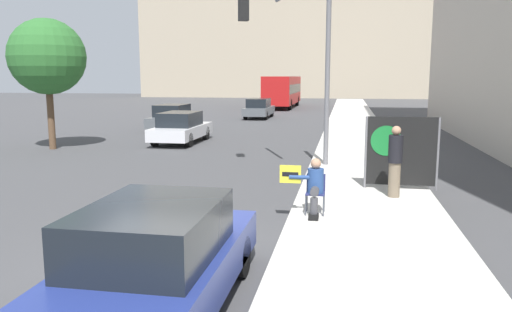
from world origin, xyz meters
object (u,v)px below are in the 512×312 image
at_px(traffic_light_pole, 297,46).
at_px(car_on_road_nearest, 181,128).
at_px(street_tree_near_curb, 47,57).
at_px(city_bus_on_road, 283,90).
at_px(protest_banner, 401,151).
at_px(seated_protester, 314,185).
at_px(jogger_on_sidewalk, 395,161).
at_px(parked_car_curbside, 157,259).
at_px(car_on_road_distant, 259,108).
at_px(car_on_road_midblock, 173,117).

xyz_separation_m(traffic_light_pole, car_on_road_nearest, (-5.94, 5.99, -3.31)).
distance_m(car_on_road_nearest, street_tree_near_curb, 6.39).
height_order(traffic_light_pole, city_bus_on_road, traffic_light_pole).
relative_size(protest_banner, traffic_light_pole, 0.33).
distance_m(seated_protester, jogger_on_sidewalk, 2.65).
bearing_deg(street_tree_near_curb, seated_protester, -37.42).
bearing_deg(traffic_light_pole, parked_car_curbside, -94.26).
relative_size(protest_banner, city_bus_on_road, 0.17).
xyz_separation_m(jogger_on_sidewalk, parked_car_curbside, (-3.54, -6.42, -0.32)).
relative_size(seated_protester, car_on_road_nearest, 0.27).
xyz_separation_m(jogger_on_sidewalk, street_tree_near_curb, (-13.48, 7.02, 2.81)).
bearing_deg(city_bus_on_road, jogger_on_sidewalk, -78.83).
bearing_deg(protest_banner, car_on_road_nearest, 134.88).
bearing_deg(car_on_road_distant, traffic_light_pole, -76.90).
bearing_deg(car_on_road_midblock, seated_protester, -61.78).
bearing_deg(car_on_road_distant, seated_protester, -77.71).
xyz_separation_m(traffic_light_pole, parked_car_curbside, (-0.77, -10.32, -3.29)).
xyz_separation_m(car_on_road_nearest, car_on_road_midblock, (-2.26, 5.26, 0.02)).
bearing_deg(traffic_light_pole, city_bus_on_road, 97.85).
bearing_deg(parked_car_curbside, seated_protester, 68.99).
distance_m(protest_banner, car_on_road_nearest, 12.67).
xyz_separation_m(seated_protester, traffic_light_pole, (-0.96, 5.81, 3.22)).
xyz_separation_m(car_on_road_nearest, city_bus_on_road, (1.29, 27.68, 1.06)).
bearing_deg(city_bus_on_road, street_tree_near_curb, -101.22).
height_order(seated_protester, street_tree_near_curb, street_tree_near_curb).
bearing_deg(seated_protester, protest_banner, 70.47).
bearing_deg(city_bus_on_road, parked_car_curbside, -84.97).
relative_size(protest_banner, parked_car_curbside, 0.44).
xyz_separation_m(seated_protester, street_tree_near_curb, (-11.67, 8.93, 3.06)).
bearing_deg(street_tree_near_curb, parked_car_curbside, -53.51).
height_order(seated_protester, traffic_light_pole, traffic_light_pole).
bearing_deg(street_tree_near_curb, car_on_road_nearest, 31.09).
xyz_separation_m(parked_car_curbside, car_on_road_midblock, (-7.43, 21.57, 0.00)).
relative_size(seated_protester, parked_car_curbside, 0.28).
height_order(protest_banner, city_bus_on_road, city_bus_on_road).
xyz_separation_m(car_on_road_midblock, city_bus_on_road, (3.55, 22.43, 1.04)).
bearing_deg(street_tree_near_curb, traffic_light_pole, -16.21).
xyz_separation_m(protest_banner, traffic_light_pole, (-3.00, 2.99, 2.87)).
distance_m(car_on_road_midblock, city_bus_on_road, 22.73).
height_order(city_bus_on_road, street_tree_near_curb, street_tree_near_curb).
bearing_deg(car_on_road_nearest, traffic_light_pole, -45.23).
bearing_deg(city_bus_on_road, car_on_road_distant, -90.62).
xyz_separation_m(traffic_light_pole, car_on_road_midblock, (-8.19, 11.24, -3.29)).
distance_m(car_on_road_distant, city_bus_on_road, 13.15).
distance_m(jogger_on_sidewalk, parked_car_curbside, 7.34).
bearing_deg(car_on_road_midblock, car_on_road_nearest, -66.78).
distance_m(jogger_on_sidewalk, street_tree_near_curb, 15.46).
relative_size(car_on_road_nearest, car_on_road_distant, 0.94).
bearing_deg(jogger_on_sidewalk, car_on_road_midblock, -73.96).
relative_size(parked_car_curbside, city_bus_on_road, 0.38).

